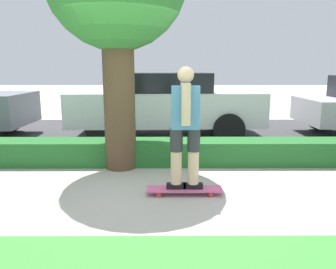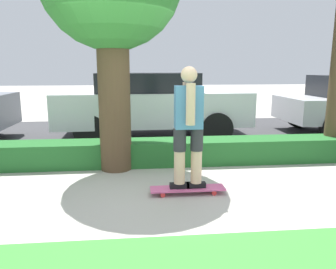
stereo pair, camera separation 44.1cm
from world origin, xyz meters
TOP-DOWN VIEW (x-y plane):
  - ground_plane at (0.00, 0.00)m, footprint 60.00×60.00m
  - street_asphalt at (0.00, 4.20)m, footprint 18.34×5.00m
  - hedge_row at (0.00, 1.60)m, footprint 18.34×0.60m
  - skateboard at (0.37, 0.13)m, footprint 1.01×0.24m
  - skater_person at (0.37, 0.13)m, footprint 0.49×0.41m
  - parked_car_middle at (0.07, 3.99)m, footprint 4.56×2.13m

SIDE VIEW (x-z plane):
  - ground_plane at x=0.00m, z-range 0.00..0.00m
  - street_asphalt at x=0.00m, z-range 0.00..0.01m
  - skateboard at x=0.37m, z-range 0.03..0.11m
  - hedge_row at x=0.00m, z-range 0.00..0.42m
  - parked_car_middle at x=0.07m, z-range 0.05..1.62m
  - skater_person at x=0.37m, z-range 0.14..1.74m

